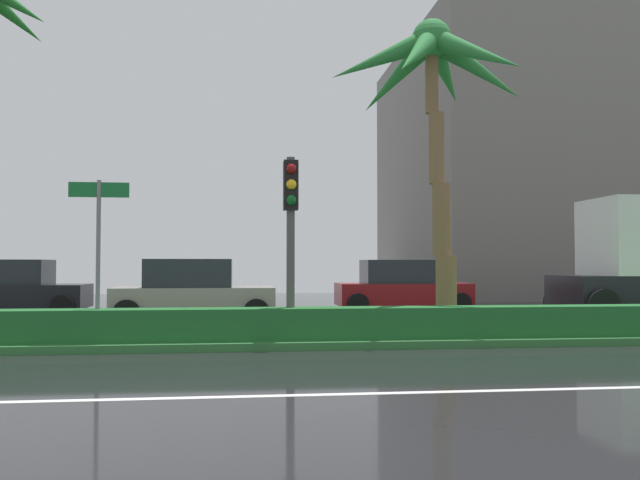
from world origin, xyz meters
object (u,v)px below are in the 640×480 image
car_in_traffic_second (13,289)px  car_in_traffic_fourth (401,287)px  palm_tree_centre_left (433,83)px  car_in_traffic_third (193,292)px  street_name_sign (98,237)px  traffic_signal_median_right (291,213)px

car_in_traffic_second → car_in_traffic_fourth: same height
palm_tree_centre_left → car_in_traffic_third: 8.34m
street_name_sign → car_in_traffic_fourth: (7.84, 8.51, -1.25)m
traffic_signal_median_right → car_in_traffic_fourth: bearing=63.3°
traffic_signal_median_right → car_in_traffic_third: traffic_signal_median_right is taller
street_name_sign → car_in_traffic_third: (1.33, 5.58, -1.25)m
palm_tree_centre_left → traffic_signal_median_right: 5.01m
car_in_traffic_third → car_in_traffic_fourth: (6.51, 2.93, 0.00)m
street_name_sign → car_in_traffic_second: (-4.31, 8.50, -1.25)m
palm_tree_centre_left → street_name_sign: palm_tree_centre_left is taller
car_in_traffic_third → car_in_traffic_fourth: same height
car_in_traffic_third → palm_tree_centre_left: bearing=-32.9°
traffic_signal_median_right → street_name_sign: bearing=-178.8°
traffic_signal_median_right → palm_tree_centre_left: bearing=28.5°
car_in_traffic_fourth → traffic_signal_median_right: bearing=-116.7°
street_name_sign → car_in_traffic_fourth: bearing=47.4°
palm_tree_centre_left → car_in_traffic_third: size_ratio=1.64×
traffic_signal_median_right → car_in_traffic_third: 6.20m
car_in_traffic_fourth → palm_tree_centre_left: bearing=-97.3°
street_name_sign → car_in_traffic_third: street_name_sign is taller
street_name_sign → car_in_traffic_third: 5.87m
traffic_signal_median_right → car_in_traffic_second: traffic_signal_median_right is taller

